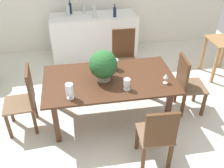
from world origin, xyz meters
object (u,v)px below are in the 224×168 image
object	(u,v)px
crystal_vase_center_near	(127,83)
wine_bottle_amber	(115,12)
crystal_vase_left	(70,90)
chair_head_end	(25,97)
kitchen_counter	(94,37)
wine_glass	(166,76)
chair_near_right	(157,135)
wine_bottle_tall	(70,8)
chair_foot_end	(187,82)
crystal_vase_right	(114,63)
dining_table	(109,84)
wine_bottle_clear	(84,8)
wine_bottle_green	(94,12)
side_table	(222,50)
flower_centerpiece	(103,65)
chair_far_right	(124,55)
wine_bottle_dark	(68,10)

from	to	relation	value
crystal_vase_center_near	wine_bottle_amber	xyz separation A→B (m)	(0.23, 2.24, 0.21)
crystal_vase_left	crystal_vase_center_near	distance (m)	0.77
chair_head_end	crystal_vase_center_near	world-z (taller)	chair_head_end
crystal_vase_center_near	kitchen_counter	xyz separation A→B (m)	(-0.19, 2.40, -0.37)
chair_head_end	wine_glass	distance (m)	2.03
chair_near_right	crystal_vase_left	distance (m)	1.23
wine_glass	wine_bottle_tall	world-z (taller)	wine_bottle_tall
chair_foot_end	wine_glass	size ratio (longest dim) A/B	6.21
crystal_vase_right	wine_glass	world-z (taller)	crystal_vase_right
kitchen_counter	dining_table	bearing A→B (deg)	-90.03
chair_near_right	kitchen_counter	size ratio (longest dim) A/B	0.53
dining_table	wine_bottle_clear	world-z (taller)	wine_bottle_clear
crystal_vase_right	kitchen_counter	size ratio (longest dim) A/B	0.09
crystal_vase_right	wine_bottle_green	bearing A→B (deg)	93.47
crystal_vase_center_near	wine_bottle_clear	xyz separation A→B (m)	(-0.37, 2.57, 0.22)
crystal_vase_left	wine_glass	world-z (taller)	crystal_vase_left
wine_glass	wine_bottle_green	size ratio (longest dim) A/B	0.54
wine_bottle_tall	side_table	xyz separation A→B (m)	(2.78, -1.36, -0.51)
dining_table	side_table	world-z (taller)	side_table
flower_centerpiece	wine_bottle_clear	size ratio (longest dim) A/B	1.66
chair_far_right	chair_foot_end	bearing A→B (deg)	-49.55
chair_foot_end	chair_near_right	bearing A→B (deg)	146.19
crystal_vase_center_near	chair_near_right	bearing A→B (deg)	-71.39
chair_foot_end	wine_bottle_green	distance (m)	2.38
kitchen_counter	crystal_vase_left	bearing A→B (deg)	-103.17
wine_bottle_dark	wine_bottle_clear	world-z (taller)	wine_bottle_dark
dining_table	chair_near_right	distance (m)	1.09
wine_bottle_clear	side_table	distance (m)	2.89
side_table	crystal_vase_left	bearing A→B (deg)	-156.08
wine_glass	kitchen_counter	size ratio (longest dim) A/B	0.09
chair_head_end	kitchen_counter	bearing A→B (deg)	145.57
dining_table	kitchen_counter	world-z (taller)	kitchen_counter
flower_centerpiece	wine_glass	bearing A→B (deg)	-15.67
wine_bottle_clear	wine_glass	bearing A→B (deg)	-69.33
dining_table	chair_near_right	xyz separation A→B (m)	(0.43, -1.00, -0.13)
crystal_vase_right	wine_bottle_green	world-z (taller)	wine_bottle_green
crystal_vase_right	wine_bottle_dark	size ratio (longest dim) A/B	0.54
dining_table	crystal_vase_center_near	distance (m)	0.40
crystal_vase_right	wine_bottle_tall	world-z (taller)	wine_bottle_tall
chair_foot_end	crystal_vase_left	size ratio (longest dim) A/B	4.38
wine_bottle_green	wine_glass	bearing A→B (deg)	-71.25
wine_glass	crystal_vase_left	bearing A→B (deg)	-174.49
chair_head_end	wine_bottle_clear	distance (m)	2.54
crystal_vase_right	flower_centerpiece	bearing A→B (deg)	-127.89
chair_near_right	crystal_vase_left	size ratio (longest dim) A/B	4.35
crystal_vase_left	crystal_vase_center_near	world-z (taller)	crystal_vase_left
chair_head_end	wine_bottle_green	bearing A→B (deg)	143.87
flower_centerpiece	wine_bottle_amber	bearing A→B (deg)	75.27
side_table	chair_near_right	bearing A→B (deg)	-134.72
crystal_vase_right	wine_bottle_clear	world-z (taller)	wine_bottle_clear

